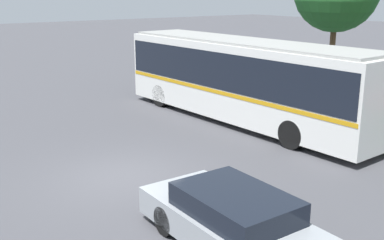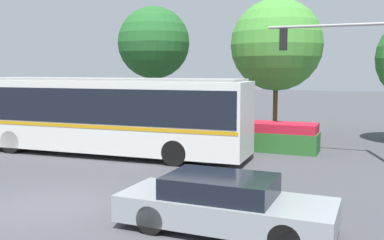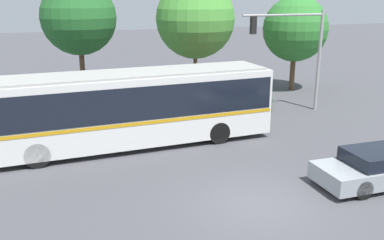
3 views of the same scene
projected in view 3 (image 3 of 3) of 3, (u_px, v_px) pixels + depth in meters
The scene contains 8 objects.
ground_plane at pixel (256, 203), 13.69m from camera, with size 140.00×140.00×0.00m, color #444449.
city_bus at pixel (134, 104), 18.46m from camera, with size 12.39×3.13×3.30m.
sedan_foreground at pixel (382, 167), 15.01m from camera, with size 4.89×1.91×1.27m.
traffic_light_pole at pixel (299, 45), 23.36m from camera, with size 4.92×0.24×5.62m.
flowering_hedge at pixel (217, 103), 23.74m from camera, with size 6.12×1.51×1.28m.
street_tree_left at pixel (79, 18), 23.79m from camera, with size 4.22×4.22×7.33m.
street_tree_centre at pixel (195, 19), 26.57m from camera, with size 4.95×4.95×7.45m.
street_tree_right at pixel (295, 29), 28.83m from camera, with size 4.39×4.39×6.39m.
Camera 3 is at (-5.89, -11.06, 6.48)m, focal length 39.80 mm.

